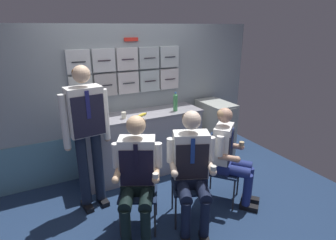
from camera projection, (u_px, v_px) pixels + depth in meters
name	position (u px, v px, depth m)	size (l,w,h in m)	color
ground	(172.00, 215.00, 3.26)	(4.80, 4.80, 0.04)	navy
galley_bulkhead	(128.00, 100.00, 4.06)	(4.20, 0.14, 2.15)	#8E9AA1
galley_counter	(143.00, 143.00, 4.06)	(1.75, 0.53, 0.93)	#9C9AA3
service_trolley	(215.00, 129.00, 4.49)	(0.40, 0.65, 0.97)	black
folding_chair_left	(139.00, 181.00, 3.00)	(0.54, 0.54, 0.84)	#2D2D33
crew_member_left	(137.00, 172.00, 2.79)	(0.60, 0.71, 1.29)	black
folding_chair_right	(189.00, 174.00, 3.12)	(0.52, 0.52, 0.84)	#2D2D33
crew_member_right	(192.00, 165.00, 2.91)	(0.58, 0.71, 1.30)	black
folding_chair_by_counter	(215.00, 162.00, 3.41)	(0.56, 0.56, 0.84)	#2D2D33
crew_member_by_counter	(229.00, 153.00, 3.30)	(0.61, 0.64, 1.22)	black
crew_member_standing	(87.00, 126.00, 3.10)	(0.54, 0.30, 1.73)	black
water_bottle_short	(175.00, 102.00, 4.00)	(0.06, 0.06, 0.28)	#469A59
water_bottle_clear	(102.00, 107.00, 3.73)	(0.08, 0.08, 0.28)	silver
paper_cup_blue	(124.00, 115.00, 3.69)	(0.06, 0.06, 0.09)	beige
coffee_cup_spare	(91.00, 117.00, 3.64)	(0.06, 0.06, 0.08)	white
espresso_cup_small	(96.00, 120.00, 3.52)	(0.07, 0.07, 0.06)	white
snack_banana	(142.00, 115.00, 3.79)	(0.17, 0.10, 0.04)	yellow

